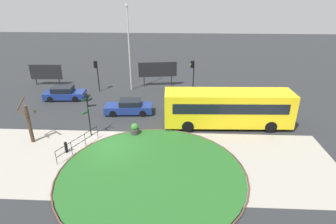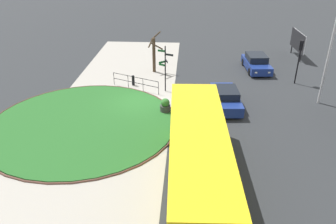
% 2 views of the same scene
% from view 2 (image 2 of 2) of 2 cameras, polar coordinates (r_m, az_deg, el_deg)
% --- Properties ---
extents(ground, '(120.00, 120.00, 0.00)m').
position_cam_2_polar(ground, '(24.78, -4.83, 1.66)').
color(ground, '#282B2D').
extents(sidewalk_paving, '(32.00, 8.44, 0.02)m').
position_cam_2_polar(sidewalk_paving, '(25.09, -8.86, 1.78)').
color(sidewalk_paving, '#9E998E').
rests_on(sidewalk_paving, ground).
extents(grass_island, '(12.05, 12.05, 0.10)m').
position_cam_2_polar(grass_island, '(22.54, -14.21, -1.78)').
color(grass_island, '#235B23').
rests_on(grass_island, ground).
extents(grass_kerb_ring, '(12.36, 12.36, 0.11)m').
position_cam_2_polar(grass_kerb_ring, '(22.53, -14.21, -1.77)').
color(grass_kerb_ring, brown).
rests_on(grass_kerb_ring, ground).
extents(signpost_directional, '(0.98, 1.19, 3.66)m').
position_cam_2_polar(signpost_directional, '(25.74, -0.52, 7.90)').
color(signpost_directional, black).
rests_on(signpost_directional, ground).
extents(bollard_foreground, '(0.22, 0.22, 0.89)m').
position_cam_2_polar(bollard_foreground, '(27.59, -5.93, 5.40)').
color(bollard_foreground, black).
rests_on(bollard_foreground, ground).
extents(railing_grass_edge, '(1.78, 3.86, 1.07)m').
position_cam_2_polar(railing_grass_edge, '(26.69, -5.56, 5.20)').
color(railing_grass_edge, black).
rests_on(railing_grass_edge, ground).
extents(bus_yellow, '(10.91, 2.96, 3.14)m').
position_cam_2_polar(bus_yellow, '(15.71, 5.10, -7.81)').
color(bus_yellow, yellow).
rests_on(bus_yellow, ground).
extents(car_near_lane, '(4.40, 2.21, 1.42)m').
position_cam_2_polar(car_near_lane, '(31.83, 14.78, 8.07)').
color(car_near_lane, navy).
rests_on(car_near_lane, ground).
extents(car_far_lane, '(4.62, 2.02, 1.39)m').
position_cam_2_polar(car_far_lane, '(24.23, 9.82, 2.40)').
color(car_far_lane, navy).
rests_on(car_far_lane, ground).
extents(traffic_light_far, '(0.48, 0.32, 3.58)m').
position_cam_2_polar(traffic_light_far, '(29.23, 21.53, 9.43)').
color(traffic_light_far, black).
rests_on(traffic_light_far, ground).
extents(lamppost_tall, '(0.32, 0.32, 9.64)m').
position_cam_2_polar(lamppost_tall, '(25.39, 26.33, 11.89)').
color(lamppost_tall, '#B7B7BC').
rests_on(lamppost_tall, ground).
extents(billboard_right, '(3.96, 0.28, 2.61)m').
position_cam_2_polar(billboard_right, '(36.41, 21.20, 11.17)').
color(billboard_right, black).
rests_on(billboard_right, ground).
extents(planter_near_signpost, '(0.71, 0.71, 1.03)m').
position_cam_2_polar(planter_near_signpost, '(23.07, -0.47, 1.03)').
color(planter_near_signpost, '#383838').
rests_on(planter_near_signpost, ground).
extents(street_tree_bare, '(1.47, 1.34, 3.62)m').
position_cam_2_polar(street_tree_bare, '(30.00, -2.38, 10.01)').
color(street_tree_bare, '#423323').
rests_on(street_tree_bare, ground).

